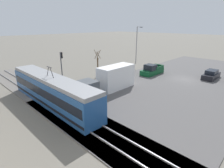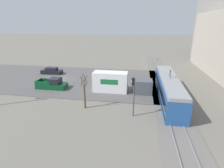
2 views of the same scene
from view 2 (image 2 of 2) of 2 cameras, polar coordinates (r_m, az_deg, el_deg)
The scene contains 9 objects.
ground_plane at distance 38.14m, azimuth -16.12°, elevation 1.67°, with size 320.00×320.00×0.00m, color slate.
road_surface at distance 38.13m, azimuth -16.13°, elevation 1.72°, with size 19.61×45.66×0.08m.
rail_bed at distance 34.81m, azimuth 16.16°, elevation 0.10°, with size 58.74×4.40×0.22m.
light_rail_tram at distance 27.61m, azimuth 17.99°, elevation -1.40°, with size 15.75×2.66×4.45m.
box_truck at distance 29.03m, azimuth 2.07°, elevation 0.37°, with size 2.37×9.71×3.31m.
pickup_truck at distance 32.50m, azimuth -18.92°, elevation -0.12°, with size 2.04×5.29×1.92m.
sedan_car_0 at distance 42.24m, azimuth -19.07°, elevation 4.00°, with size 1.80×4.69×1.50m.
traffic_light_pole at distance 20.95m, azimuth 7.00°, elevation -2.52°, with size 0.28×0.47×4.97m.
street_tree at distance 23.48m, azimuth -8.96°, elevation -2.93°, with size 1.14×0.95×4.82m.
Camera 2 is at (32.79, 16.17, 10.86)m, focal length 28.00 mm.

